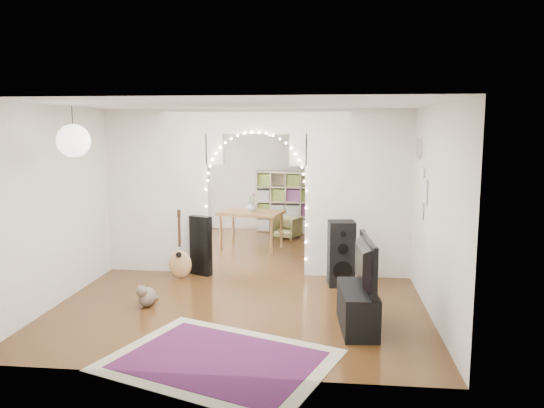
# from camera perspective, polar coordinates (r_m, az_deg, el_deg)

# --- Properties ---
(floor) EXTENTS (7.50, 7.50, 0.00)m
(floor) POSITION_cam_1_polar(r_m,az_deg,el_deg) (8.96, -1.62, -7.33)
(floor) COLOR black
(floor) RESTS_ON ground
(ceiling) EXTENTS (5.00, 7.50, 0.02)m
(ceiling) POSITION_cam_1_polar(r_m,az_deg,el_deg) (8.62, -1.69, 10.20)
(ceiling) COLOR white
(ceiling) RESTS_ON wall_back
(wall_back) EXTENTS (5.00, 0.02, 2.70)m
(wall_back) POSITION_cam_1_polar(r_m,az_deg,el_deg) (12.39, 0.71, 3.41)
(wall_back) COLOR silver
(wall_back) RESTS_ON floor
(wall_front) EXTENTS (5.00, 0.02, 2.70)m
(wall_front) POSITION_cam_1_polar(r_m,az_deg,el_deg) (5.05, -7.47, -4.00)
(wall_front) COLOR silver
(wall_front) RESTS_ON floor
(wall_left) EXTENTS (0.02, 7.50, 2.70)m
(wall_left) POSITION_cam_1_polar(r_m,az_deg,el_deg) (9.36, -17.01, 1.42)
(wall_left) COLOR silver
(wall_left) RESTS_ON floor
(wall_right) EXTENTS (0.02, 7.50, 2.70)m
(wall_right) POSITION_cam_1_polar(r_m,az_deg,el_deg) (8.71, 14.87, 1.01)
(wall_right) COLOR silver
(wall_right) RESTS_ON floor
(divider_wall) EXTENTS (5.00, 0.20, 2.70)m
(divider_wall) POSITION_cam_1_polar(r_m,az_deg,el_deg) (8.68, -1.66, 1.76)
(divider_wall) COLOR silver
(divider_wall) RESTS_ON floor
(fairy_lights) EXTENTS (1.64, 0.04, 1.60)m
(fairy_lights) POSITION_cam_1_polar(r_m,az_deg,el_deg) (8.54, -1.78, 2.49)
(fairy_lights) COLOR #FFEABF
(fairy_lights) RESTS_ON divider_wall
(window) EXTENTS (0.04, 1.20, 1.40)m
(window) POSITION_cam_1_polar(r_m,az_deg,el_deg) (11.00, -13.23, 3.34)
(window) COLOR white
(window) RESTS_ON wall_left
(wall_clock) EXTENTS (0.03, 0.31, 0.31)m
(wall_clock) POSITION_cam_1_polar(r_m,az_deg,el_deg) (8.05, 15.57, 5.76)
(wall_clock) COLOR white
(wall_clock) RESTS_ON wall_right
(picture_frames) EXTENTS (0.02, 0.50, 0.70)m
(picture_frames) POSITION_cam_1_polar(r_m,az_deg,el_deg) (7.71, 15.87, 1.16)
(picture_frames) COLOR white
(picture_frames) RESTS_ON wall_right
(paper_lantern) EXTENTS (0.40, 0.40, 0.40)m
(paper_lantern) POSITION_cam_1_polar(r_m,az_deg,el_deg) (6.87, -20.57, 6.39)
(paper_lantern) COLOR white
(paper_lantern) RESTS_ON ceiling
(ceiling_fan) EXTENTS (1.10, 1.10, 0.30)m
(ceiling_fan) POSITION_cam_1_polar(r_m,az_deg,el_deg) (10.60, -0.20, 8.25)
(ceiling_fan) COLOR #BE833F
(ceiling_fan) RESTS_ON ceiling
(area_rug) EXTENTS (2.69, 2.36, 0.02)m
(area_rug) POSITION_cam_1_polar(r_m,az_deg,el_deg) (5.79, -5.66, -16.36)
(area_rug) COLOR maroon
(area_rug) RESTS_ON floor
(guitar_case) EXTENTS (0.39, 0.27, 0.98)m
(guitar_case) POSITION_cam_1_polar(r_m,az_deg,el_deg) (8.76, -7.66, -4.46)
(guitar_case) COLOR black
(guitar_case) RESTS_ON floor
(acoustic_guitar) EXTENTS (0.40, 0.24, 0.94)m
(acoustic_guitar) POSITION_cam_1_polar(r_m,az_deg,el_deg) (8.65, -9.88, -5.21)
(acoustic_guitar) COLOR tan
(acoustic_guitar) RESTS_ON floor
(tabby_cat) EXTENTS (0.27, 0.54, 0.35)m
(tabby_cat) POSITION_cam_1_polar(r_m,az_deg,el_deg) (7.48, -13.36, -9.62)
(tabby_cat) COLOR brown
(tabby_cat) RESTS_ON floor
(floor_speaker) EXTENTS (0.43, 0.39, 1.00)m
(floor_speaker) POSITION_cam_1_polar(r_m,az_deg,el_deg) (8.18, 7.45, -5.32)
(floor_speaker) COLOR black
(floor_speaker) RESTS_ON floor
(media_console) EXTENTS (0.48, 1.03, 0.50)m
(media_console) POSITION_cam_1_polar(r_m,az_deg,el_deg) (6.58, 9.17, -11.04)
(media_console) COLOR black
(media_console) RESTS_ON floor
(tv) EXTENTS (0.23, 1.08, 0.62)m
(tv) POSITION_cam_1_polar(r_m,az_deg,el_deg) (6.42, 9.29, -6.32)
(tv) COLOR black
(tv) RESTS_ON media_console
(bookcase) EXTENTS (1.41, 0.60, 1.41)m
(bookcase) POSITION_cam_1_polar(r_m,az_deg,el_deg) (12.20, 1.49, 0.27)
(bookcase) COLOR #CAB792
(bookcase) RESTS_ON floor
(dining_table) EXTENTS (1.34, 1.03, 0.76)m
(dining_table) POSITION_cam_1_polar(r_m,az_deg,el_deg) (10.46, -2.25, -1.22)
(dining_table) COLOR brown
(dining_table) RESTS_ON floor
(flower_vase) EXTENTS (0.22, 0.22, 0.19)m
(flower_vase) POSITION_cam_1_polar(r_m,az_deg,el_deg) (10.43, -2.25, -0.30)
(flower_vase) COLOR silver
(flower_vase) RESTS_ON dining_table
(dining_chair_left) EXTENTS (0.67, 0.67, 0.47)m
(dining_chair_left) POSITION_cam_1_polar(r_m,az_deg,el_deg) (11.56, 1.64, -2.54)
(dining_chair_left) COLOR brown
(dining_chair_left) RESTS_ON floor
(dining_chair_right) EXTENTS (0.61, 0.62, 0.46)m
(dining_chair_right) POSITION_cam_1_polar(r_m,az_deg,el_deg) (10.66, 6.52, -3.56)
(dining_chair_right) COLOR brown
(dining_chair_right) RESTS_ON floor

